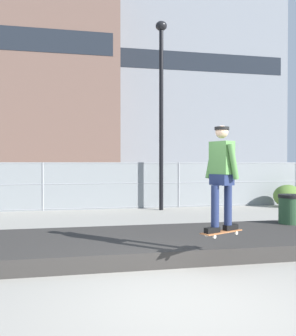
# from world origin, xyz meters

# --- Properties ---
(ground_plane) EXTENTS (120.00, 120.00, 0.00)m
(ground_plane) POSITION_xyz_m (0.00, 0.00, 0.00)
(ground_plane) COLOR #9E998E
(gravel_berm) EXTENTS (14.27, 2.74, 0.30)m
(gravel_berm) POSITION_xyz_m (0.00, 2.79, 0.15)
(gravel_berm) COLOR #33302D
(gravel_berm) RESTS_ON ground_plane
(skateboard) EXTENTS (0.81, 0.51, 0.07)m
(skateboard) POSITION_xyz_m (0.92, 1.04, 0.68)
(skateboard) COLOR #9E5B33
(skater) EXTENTS (0.70, 0.62, 1.75)m
(skater) POSITION_xyz_m (0.92, 1.04, 1.69)
(skater) COLOR black
(skater) RESTS_ON skateboard
(chain_fence) EXTENTS (26.94, 0.06, 1.85)m
(chain_fence) POSITION_xyz_m (0.00, 9.60, 0.93)
(chain_fence) COLOR gray
(chain_fence) RESTS_ON ground_plane
(street_lamp) EXTENTS (0.44, 0.44, 7.30)m
(street_lamp) POSITION_xyz_m (1.80, 8.97, 4.50)
(street_lamp) COLOR black
(street_lamp) RESTS_ON ground_plane
(parked_car_mid) EXTENTS (4.47, 2.09, 1.66)m
(parked_car_mid) POSITION_xyz_m (1.38, 12.20, 0.84)
(parked_car_mid) COLOR #474C54
(parked_car_mid) RESTS_ON ground_plane
(library_building) EXTENTS (20.40, 11.07, 23.72)m
(library_building) POSITION_xyz_m (-6.88, 39.99, 11.86)
(library_building) COLOR brown
(library_building) RESTS_ON ground_plane
(office_block) EXTENTS (27.78, 10.81, 25.10)m
(office_block) POSITION_xyz_m (14.39, 47.13, 12.55)
(office_block) COLOR slate
(office_block) RESTS_ON ground_plane
(shrub_center) EXTENTS (1.20, 0.98, 0.93)m
(shrub_center) POSITION_xyz_m (7.11, 8.77, 0.46)
(shrub_center) COLOR #567A33
(shrub_center) RESTS_ON ground_plane
(trash_bin) EXTENTS (0.59, 0.59, 1.03)m
(trash_bin) POSITION_xyz_m (3.86, 3.61, 0.52)
(trash_bin) COLOR #2D5133
(trash_bin) RESTS_ON ground_plane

